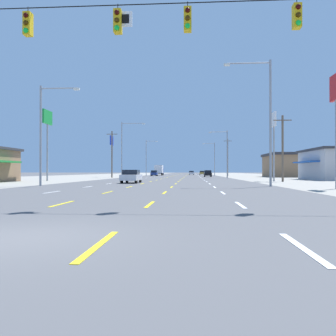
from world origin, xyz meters
TOP-DOWN VIEW (x-y plane):
  - ground_plane at (0.00, 66.00)m, footprint 572.00×572.00m
  - lot_apron_left at (-24.75, 66.00)m, footprint 28.00×440.00m
  - lot_apron_right at (24.75, 66.00)m, footprint 28.00×440.00m
  - lane_markings at (0.00, 104.50)m, footprint 10.64×227.60m
  - signal_span_wire at (0.49, 6.98)m, footprint 27.54×0.52m
  - sedan_inner_left_nearest at (-3.27, 31.62)m, footprint 1.80×4.50m
  - hatchback_far_right_near at (7.17, 75.46)m, footprint 1.72×3.90m
  - hatchback_far_left_mid at (-6.89, 88.96)m, footprint 1.72×3.90m
  - box_truck_far_left_midfar at (-6.96, 104.41)m, footprint 2.40×7.20m
  - sedan_inner_right_far at (3.33, 116.51)m, footprint 1.80×4.50m
  - sedan_far_right_farther at (7.19, 120.86)m, footprint 1.80×4.50m
  - storefront_right_row_2 at (25.00, 75.02)m, footprint 8.76×13.81m
  - pole_sign_left_row_1 at (-16.11, 39.39)m, footprint 0.24×2.80m
  - pole_sign_left_row_2 at (-14.56, 70.78)m, footprint 0.24×2.56m
  - pole_sign_right_row_0 at (14.09, 19.98)m, footprint 0.24×1.99m
  - pole_sign_right_row_1 at (14.10, 39.71)m, footprint 0.24×1.89m
  - streetlight_left_row_0 at (-9.78, 23.88)m, footprint 3.65×0.26m
  - streetlight_right_row_0 at (9.78, 23.88)m, footprint 4.08×0.26m
  - streetlight_left_row_1 at (-9.70, 60.33)m, footprint 4.65×0.26m
  - streetlight_right_row_1 at (9.80, 60.33)m, footprint 3.56×0.26m
  - streetlight_left_row_2 at (-9.85, 96.79)m, footprint 3.50×0.26m
  - streetlight_right_row_2 at (9.80, 96.79)m, footprint 3.68×0.26m
  - utility_pole_right_row_0 at (14.64, 37.45)m, footprint 2.20×0.26m
  - utility_pole_left_row_1 at (-12.76, 63.26)m, footprint 2.20×0.26m
  - utility_pole_right_row_2 at (13.33, 90.44)m, footprint 2.20×0.26m

SIDE VIEW (x-z plane):
  - ground_plane at x=0.00m, z-range 0.00..0.00m
  - lot_apron_left at x=-24.75m, z-range 0.00..0.01m
  - lot_apron_right at x=24.75m, z-range 0.00..0.01m
  - lane_markings at x=0.00m, z-range 0.00..0.01m
  - sedan_inner_left_nearest at x=-3.27m, z-range 0.03..1.49m
  - sedan_inner_right_far at x=3.33m, z-range 0.03..1.49m
  - sedan_far_right_farther at x=7.19m, z-range 0.03..1.49m
  - hatchback_far_right_near at x=7.17m, z-range 0.01..1.55m
  - hatchback_far_left_mid at x=-6.89m, z-range 0.01..1.55m
  - box_truck_far_left_midfar at x=-6.96m, z-range 0.22..3.45m
  - storefront_right_row_2 at x=25.00m, z-range 0.03..5.42m
  - utility_pole_right_row_0 at x=14.64m, z-range 0.19..8.42m
  - utility_pole_left_row_1 at x=-12.76m, z-range 0.19..9.64m
  - streetlight_left_row_0 at x=-9.78m, z-range 0.70..9.70m
  - signal_span_wire at x=0.49m, z-range 0.78..9.64m
  - streetlight_right_row_1 at x=9.80m, z-range 0.69..9.76m
  - utility_pole_right_row_2 at x=13.33m, z-range 0.20..10.46m
  - streetlight_right_row_2 at x=9.80m, z-range 0.72..10.47m
  - streetlight_left_row_2 at x=-9.85m, z-range 0.71..11.25m
  - streetlight_right_row_0 at x=9.78m, z-range 0.78..11.68m
  - streetlight_left_row_1 at x=-9.70m, z-range 0.85..11.70m
  - pole_sign_right_row_0 at x=14.09m, z-range 2.20..10.73m
  - pole_sign_right_row_1 at x=14.10m, z-range 2.26..11.26m
  - pole_sign_left_row_2 at x=-14.56m, z-range 2.60..11.86m
  - pole_sign_left_row_1 at x=-16.11m, z-range 2.75..12.31m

